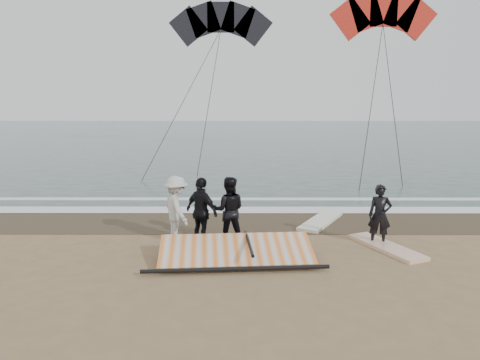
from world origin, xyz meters
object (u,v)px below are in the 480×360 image
object	(u,v)px
board_cream	(321,221)
man_main	(380,215)
sail_rig	(234,252)
board_white	(386,247)

from	to	relation	value
board_cream	man_main	bearing A→B (deg)	-33.32
man_main	sail_rig	world-z (taller)	man_main
board_cream	sail_rig	xyz separation A→B (m)	(-2.65, -3.28, 0.14)
board_white	board_cream	xyz separation A→B (m)	(-1.28, 2.47, 0.00)
sail_rig	man_main	bearing A→B (deg)	16.35
man_main	board_white	distance (m)	0.83
board_white	sail_rig	world-z (taller)	sail_rig
board_white	sail_rig	distance (m)	4.01
board_white	board_cream	size ratio (longest dim) A/B	0.95
board_white	man_main	bearing A→B (deg)	86.93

